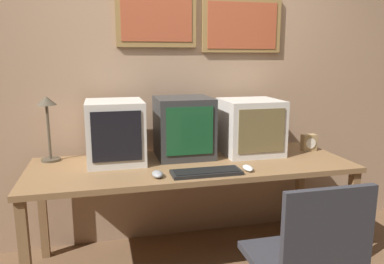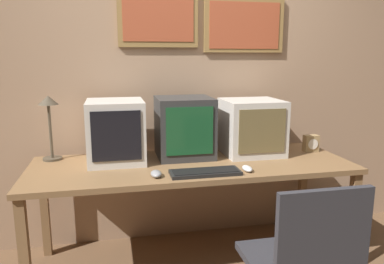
{
  "view_description": "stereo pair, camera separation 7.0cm",
  "coord_description": "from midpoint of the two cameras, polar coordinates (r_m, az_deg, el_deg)",
  "views": [
    {
      "loc": [
        -0.6,
        -1.49,
        1.48
      ],
      "look_at": [
        0.0,
        0.93,
        0.97
      ],
      "focal_mm": 35.0,
      "sensor_mm": 36.0,
      "label": 1
    },
    {
      "loc": [
        -0.53,
        -1.5,
        1.48
      ],
      "look_at": [
        0.0,
        0.93,
        0.97
      ],
      "focal_mm": 35.0,
      "sensor_mm": 36.0,
      "label": 2
    }
  ],
  "objects": [
    {
      "name": "wall_back",
      "position": [
        2.99,
        -2.95,
        8.17
      ],
      "size": [
        8.0,
        0.08,
        2.6
      ],
      "color": "tan",
      "rests_on": "ground_plane"
    },
    {
      "name": "monitor_center",
      "position": [
        2.72,
        -2.03,
        0.74
      ],
      "size": [
        0.4,
        0.39,
        0.43
      ],
      "color": "#333333",
      "rests_on": "desk"
    },
    {
      "name": "desk",
      "position": [
        2.62,
        -0.77,
        -6.09
      ],
      "size": [
        2.19,
        0.79,
        0.76
      ],
      "color": "olive",
      "rests_on": "ground_plane"
    },
    {
      "name": "desk_clock",
      "position": [
        3.03,
        16.74,
        -1.56
      ],
      "size": [
        0.11,
        0.07,
        0.13
      ],
      "color": "#A38456",
      "rests_on": "desk"
    },
    {
      "name": "keyboard_main",
      "position": [
        2.35,
        1.34,
        -6.13
      ],
      "size": [
        0.44,
        0.16,
        0.03
      ],
      "color": "black",
      "rests_on": "desk"
    },
    {
      "name": "monitor_left",
      "position": [
        2.63,
        -12.35,
        0.05
      ],
      "size": [
        0.38,
        0.42,
        0.43
      ],
      "color": "beige",
      "rests_on": "desk"
    },
    {
      "name": "monitor_right",
      "position": [
        2.84,
        8.18,
        0.81
      ],
      "size": [
        0.42,
        0.41,
        0.41
      ],
      "color": "beige",
      "rests_on": "desk"
    },
    {
      "name": "mouse_far_corner",
      "position": [
        2.3,
        -6.15,
        -6.39
      ],
      "size": [
        0.07,
        0.12,
        0.04
      ],
      "color": "gray",
      "rests_on": "desk"
    },
    {
      "name": "mouse_near_keyboard",
      "position": [
        2.44,
        7.69,
        -5.47
      ],
      "size": [
        0.06,
        0.11,
        0.03
      ],
      "color": "silver",
      "rests_on": "desk"
    },
    {
      "name": "desk_lamp",
      "position": [
        2.77,
        -21.86,
        2.55
      ],
      "size": [
        0.14,
        0.14,
        0.46
      ],
      "color": "#4C4233",
      "rests_on": "desk"
    }
  ]
}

